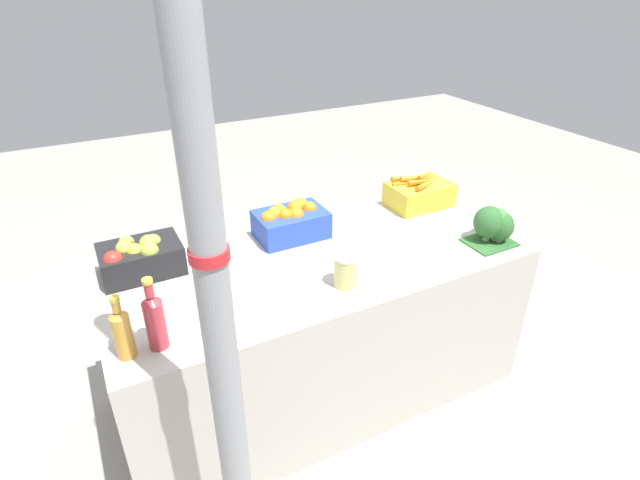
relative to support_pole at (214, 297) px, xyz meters
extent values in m
plane|color=gray|center=(0.65, 0.70, -1.22)|extent=(10.00, 10.00, 0.00)
cube|color=#B7B2A8|center=(0.65, 0.70, -0.84)|extent=(1.88, 0.80, 0.77)
cylinder|color=gray|center=(0.00, 0.00, 0.00)|extent=(0.09, 0.09, 2.44)
cylinder|color=red|center=(0.00, 0.00, 0.12)|extent=(0.10, 0.10, 0.03)
cube|color=black|center=(-0.06, 0.96, -0.39)|extent=(0.33, 0.22, 0.13)
sphere|color=gold|center=(-0.08, 0.93, -0.33)|extent=(0.07, 0.07, 0.07)
sphere|color=red|center=(-0.17, 0.90, -0.33)|extent=(0.08, 0.08, 0.08)
sphere|color=#9EBC42|center=(-0.10, 1.00, -0.32)|extent=(0.07, 0.07, 0.07)
sphere|color=#9EBC42|center=(-0.02, 0.96, -0.33)|extent=(0.07, 0.07, 0.07)
sphere|color=gold|center=(-0.11, 0.98, -0.33)|extent=(0.07, 0.07, 0.07)
sphere|color=#9EBC42|center=(-0.12, 0.96, -0.33)|extent=(0.07, 0.07, 0.07)
sphere|color=red|center=(-0.10, 0.97, -0.33)|extent=(0.06, 0.06, 0.06)
sphere|color=#9EBC42|center=(-0.03, 0.89, -0.32)|extent=(0.07, 0.07, 0.07)
sphere|color=#9EBC42|center=(0.00, 0.97, -0.33)|extent=(0.07, 0.07, 0.07)
cube|color=#2847B7|center=(0.63, 0.96, -0.39)|extent=(0.33, 0.22, 0.13)
sphere|color=orange|center=(0.55, 0.97, -0.32)|extent=(0.07, 0.07, 0.07)
sphere|color=orange|center=(0.73, 0.95, -0.33)|extent=(0.07, 0.07, 0.07)
sphere|color=orange|center=(0.59, 0.94, -0.33)|extent=(0.07, 0.07, 0.07)
sphere|color=orange|center=(0.58, 0.99, -0.32)|extent=(0.07, 0.07, 0.07)
sphere|color=orange|center=(0.51, 0.95, -0.33)|extent=(0.07, 0.07, 0.07)
sphere|color=orange|center=(0.64, 0.93, -0.33)|extent=(0.08, 0.08, 0.08)
sphere|color=orange|center=(0.67, 0.99, -0.33)|extent=(0.08, 0.08, 0.08)
sphere|color=orange|center=(0.71, 1.01, -0.33)|extent=(0.08, 0.08, 0.08)
cube|color=gold|center=(1.39, 0.96, -0.39)|extent=(0.33, 0.22, 0.13)
cone|color=orange|center=(1.36, 0.99, -0.30)|extent=(0.13, 0.06, 0.03)
cone|color=orange|center=(1.31, 0.98, -0.32)|extent=(0.15, 0.05, 0.02)
cone|color=orange|center=(1.41, 1.00, -0.31)|extent=(0.17, 0.03, 0.03)
cone|color=orange|center=(1.38, 0.93, -0.30)|extent=(0.17, 0.06, 0.03)
cone|color=orange|center=(1.47, 1.01, -0.30)|extent=(0.15, 0.07, 0.03)
cone|color=orange|center=(1.46, 0.99, -0.31)|extent=(0.14, 0.03, 0.02)
cone|color=orange|center=(1.34, 1.04, -0.31)|extent=(0.13, 0.04, 0.03)
cone|color=orange|center=(1.37, 0.89, -0.30)|extent=(0.15, 0.06, 0.03)
cone|color=orange|center=(1.41, 0.96, -0.31)|extent=(0.15, 0.04, 0.03)
cube|color=#2D602D|center=(1.43, 0.46, -0.45)|extent=(0.22, 0.18, 0.01)
ellipsoid|color=#427F3D|center=(1.48, 0.50, -0.37)|extent=(0.13, 0.13, 0.14)
cylinder|color=#B2C693|center=(1.48, 0.50, -0.43)|extent=(0.03, 0.03, 0.02)
ellipsoid|color=#2D602D|center=(1.47, 0.45, -0.37)|extent=(0.11, 0.11, 0.14)
cylinder|color=#B2C693|center=(1.47, 0.45, -0.43)|extent=(0.03, 0.03, 0.02)
ellipsoid|color=#2D602D|center=(1.42, 0.48, -0.35)|extent=(0.14, 0.14, 0.15)
cylinder|color=#B2C693|center=(1.42, 0.48, -0.43)|extent=(0.03, 0.03, 0.02)
ellipsoid|color=#427F3D|center=(1.46, 0.47, -0.35)|extent=(0.12, 0.12, 0.13)
cylinder|color=#B2C693|center=(1.46, 0.47, -0.43)|extent=(0.03, 0.03, 0.02)
cylinder|color=gold|center=(-0.21, 0.45, -0.37)|extent=(0.06, 0.06, 0.16)
cone|color=gold|center=(-0.21, 0.45, -0.28)|extent=(0.06, 0.06, 0.02)
cylinder|color=gold|center=(-0.21, 0.45, -0.25)|extent=(0.03, 0.03, 0.04)
cylinder|color=gold|center=(-0.21, 0.45, -0.22)|extent=(0.03, 0.03, 0.01)
cylinder|color=#B2333D|center=(-0.10, 0.45, -0.36)|extent=(0.07, 0.07, 0.18)
cone|color=#B2333D|center=(-0.10, 0.45, -0.26)|extent=(0.07, 0.07, 0.03)
cylinder|color=#B2333D|center=(-0.10, 0.45, -0.22)|extent=(0.03, 0.03, 0.05)
cylinder|color=gold|center=(-0.10, 0.45, -0.19)|extent=(0.03, 0.03, 0.01)
cylinder|color=#D1CC75|center=(0.65, 0.47, -0.39)|extent=(0.10, 0.10, 0.13)
cylinder|color=white|center=(0.65, 0.47, -0.32)|extent=(0.10, 0.10, 0.01)
camera|label=1|loc=(-0.23, -0.98, 0.70)|focal=28.00mm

